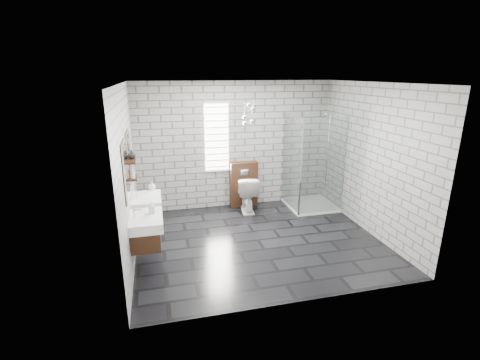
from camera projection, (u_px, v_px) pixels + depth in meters
name	position (u px, v px, depth m)	size (l,w,h in m)	color
floor	(258.00, 240.00, 6.19)	(4.20, 3.60, 0.02)	black
ceiling	(261.00, 82.00, 5.38)	(4.20, 3.60, 0.02)	white
wall_back	(235.00, 146.00, 7.46)	(4.20, 0.02, 2.70)	#9B9A95
wall_front	(304.00, 205.00, 4.11)	(4.20, 0.02, 2.70)	#9B9A95
wall_left	(127.00, 175.00, 5.30)	(0.02, 3.60, 2.70)	#9B9A95
wall_right	(371.00, 160.00, 6.27)	(0.02, 3.60, 2.70)	#9B9A95
vanity_left	(143.00, 223.00, 5.07)	(0.47, 0.70, 1.57)	#392011
vanity_right	(144.00, 202.00, 5.88)	(0.47, 0.70, 1.57)	#392011
shelf_lower	(133.00, 178.00, 5.28)	(0.14, 0.30, 0.03)	#392011
shelf_upper	(131.00, 161.00, 5.21)	(0.14, 0.30, 0.03)	#392011
window	(217.00, 137.00, 7.29)	(0.56, 0.05, 1.48)	white
cistern_panel	(244.00, 184.00, 7.65)	(0.60, 0.20, 1.00)	#392011
flush_plate	(245.00, 172.00, 7.47)	(0.18, 0.01, 0.12)	silver
shower_enclosure	(310.00, 187.00, 7.47)	(1.00, 1.00, 2.03)	white
pendant_cluster	(249.00, 114.00, 6.88)	(0.31, 0.25, 0.85)	silver
toilet	(247.00, 193.00, 7.43)	(0.43, 0.75, 0.77)	white
soap_bottle_a	(151.00, 207.00, 5.13)	(0.09, 0.09, 0.20)	#B2B2B2
soap_bottle_b	(152.00, 186.00, 6.18)	(0.12, 0.12, 0.15)	#B2B2B2
soap_bottle_c	(132.00, 173.00, 5.18)	(0.07, 0.07, 0.18)	#B2B2B2
vase	(132.00, 154.00, 5.30)	(0.12, 0.12, 0.13)	#B2B2B2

